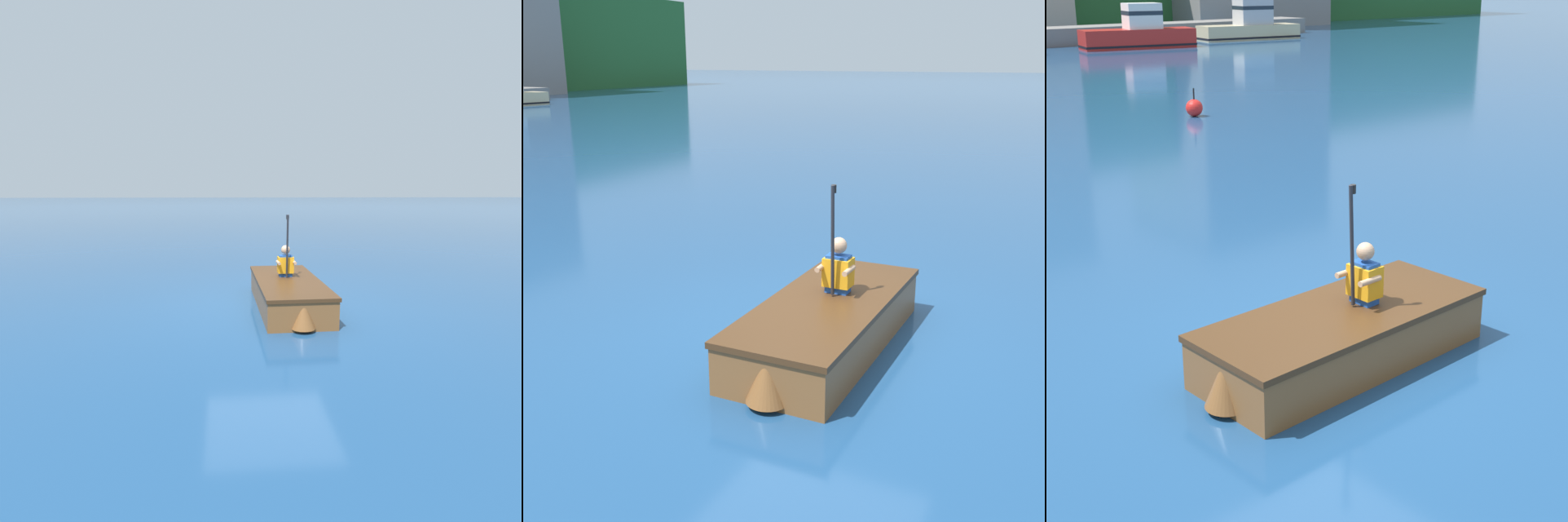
# 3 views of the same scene
# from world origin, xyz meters

# --- Properties ---
(ground_plane) EXTENTS (300.00, 300.00, 0.00)m
(ground_plane) POSITION_xyz_m (0.00, 0.00, 0.00)
(ground_plane) COLOR navy
(rowboat_foreground) EXTENTS (2.99, 1.20, 0.52)m
(rowboat_foreground) POSITION_xyz_m (-0.18, -0.32, 0.29)
(rowboat_foreground) COLOR brown
(rowboat_foreground) RESTS_ON ground
(person_paddler) EXTENTS (0.34, 0.36, 1.17)m
(person_paddler) POSITION_xyz_m (0.14, -0.31, 0.79)
(person_paddler) COLOR #1E4CA5
(person_paddler) RESTS_ON rowboat_foreground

